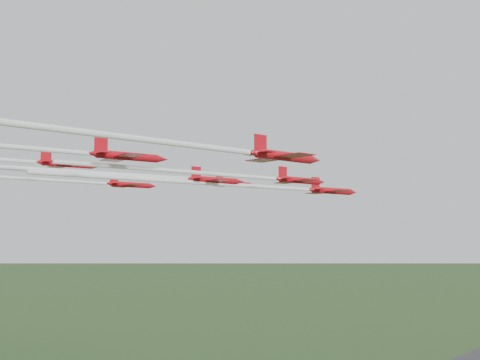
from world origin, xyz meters
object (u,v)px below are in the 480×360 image
Objects in this scene: jet_lead at (268,187)px; jet_row3_left at (35,179)px; jet_row2_right at (250,177)px; jet_row3_right at (212,148)px; jet_row3_mid at (120,174)px; jet_row2_left at (143,178)px.

jet_lead is 0.95× the size of jet_row3_left.
jet_row3_right reaches higher than jet_row2_right.
jet_row3_right is at bearing -49.49° from jet_row2_right.
jet_row2_right is 0.84× the size of jet_row3_right.
jet_row3_mid is at bearing -90.88° from jet_lead.
jet_row2_left is 13.58m from jet_row3_mid.
jet_row3_right reaches higher than jet_row2_left.
jet_row3_right is (45.35, -5.51, 0.34)m from jet_row3_left.
jet_row3_mid reaches higher than jet_row2_right.
jet_row2_left is at bearing -120.22° from jet_lead.
jet_row3_left is at bearing -129.31° from jet_row2_left.
jet_row2_left is 1.11× the size of jet_row3_mid.
jet_lead and jet_row2_right have the same top height.
jet_lead is at bearing 126.75° from jet_row3_right.
jet_row3_left is at bearing -176.89° from jet_row3_right.
jet_row3_right reaches higher than jet_row3_mid.
jet_row3_left is (-35.51, -13.82, 0.82)m from jet_row2_right.
jet_row3_mid is (-7.24, -26.20, 0.52)m from jet_lead.
jet_row3_left is at bearing -123.27° from jet_lead.
jet_row3_mid is (-13.51, -13.54, 0.16)m from jet_row2_right.
jet_row2_left reaches higher than jet_row3_mid.
jet_lead is 21.24m from jet_row2_left.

